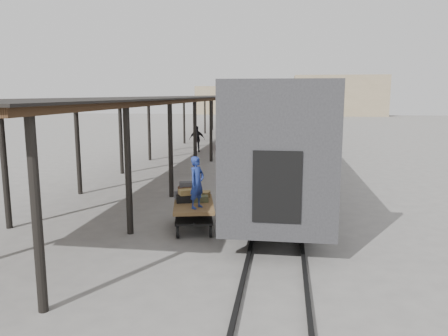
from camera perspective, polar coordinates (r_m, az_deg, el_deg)
name	(u,v)px	position (r m, az deg, el deg)	size (l,w,h in m)	color
ground	(187,218)	(15.55, -4.87, -6.46)	(160.00, 160.00, 0.00)	slate
train	(284,109)	(48.38, 7.86, 7.63)	(3.45, 76.01, 4.01)	silver
canopy	(209,98)	(39.15, -1.98, 9.18)	(4.90, 64.30, 4.15)	#422B19
rails	(284,133)	(48.75, 7.80, 4.54)	(1.54, 150.00, 0.12)	black
building_far	(339,96)	(93.17, 14.75, 9.13)	(18.00, 10.00, 8.00)	tan
building_left	(225,100)	(97.49, 0.12, 8.86)	(12.00, 8.00, 6.00)	tan
baggage_cart	(194,209)	(14.17, -3.98, -5.33)	(1.74, 2.61, 0.86)	brown
suitcase_stack	(190,194)	(14.45, -4.44, -3.39)	(1.27, 1.18, 0.58)	#3E3E41
luggage_tug	(229,140)	(35.20, 0.62, 3.73)	(1.43, 1.90, 1.50)	maroon
porter	(197,182)	(13.27, -3.56, -1.89)	(0.58, 0.38, 1.59)	navy
pedestrian	(197,139)	(32.79, -3.54, 3.79)	(1.15, 0.48, 1.96)	black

